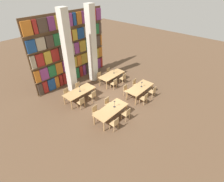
# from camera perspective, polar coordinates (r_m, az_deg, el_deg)

# --- Properties ---
(ground_plane) EXTENTS (40.00, 40.00, 0.00)m
(ground_plane) POSITION_cam_1_polar(r_m,az_deg,el_deg) (12.94, -0.48, -2.31)
(ground_plane) COLOR brown
(bookshelf_bank) EXTENTS (6.87, 0.35, 5.50)m
(bookshelf_bank) POSITION_cam_1_polar(r_m,az_deg,el_deg) (14.51, -13.27, 12.90)
(bookshelf_bank) COLOR brown
(bookshelf_bank) RESTS_ON ground_plane
(pillar_left) EXTENTS (0.55, 0.55, 6.00)m
(pillar_left) POSITION_cam_1_polar(r_m,az_deg,el_deg) (12.83, -14.14, 11.67)
(pillar_left) COLOR silver
(pillar_left) RESTS_ON ground_plane
(pillar_center) EXTENTS (0.55, 0.55, 6.00)m
(pillar_center) POSITION_cam_1_polar(r_m,az_deg,el_deg) (14.13, -6.61, 14.48)
(pillar_center) COLOR silver
(pillar_center) RESTS_ON ground_plane
(reading_table_0) EXTENTS (2.29, 0.98, 0.77)m
(reading_table_0) POSITION_cam_1_polar(r_m,az_deg,el_deg) (10.76, -0.34, -6.25)
(reading_table_0) COLOR tan
(reading_table_0) RESTS_ON ground_plane
(chair_0) EXTENTS (0.42, 0.40, 0.87)m
(chair_0) POSITION_cam_1_polar(r_m,az_deg,el_deg) (10.23, 0.87, -10.54)
(chair_0) COLOR tan
(chair_0) RESTS_ON ground_plane
(chair_1) EXTENTS (0.42, 0.40, 0.87)m
(chair_1) POSITION_cam_1_polar(r_m,az_deg,el_deg) (11.03, -5.27, -6.76)
(chair_1) COLOR tan
(chair_1) RESTS_ON ground_plane
(chair_2) EXTENTS (0.42, 0.40, 0.87)m
(chair_2) POSITION_cam_1_polar(r_m,az_deg,el_deg) (10.89, 4.78, -7.40)
(chair_2) COLOR tan
(chair_2) RESTS_ON ground_plane
(chair_3) EXTENTS (0.42, 0.40, 0.87)m
(chair_3) POSITION_cam_1_polar(r_m,az_deg,el_deg) (11.64, -1.28, -4.10)
(chair_3) COLOR tan
(chair_3) RESTS_ON ground_plane
(desk_lamp_0) EXTENTS (0.14, 0.14, 0.49)m
(desk_lamp_0) POSITION_cam_1_polar(r_m,az_deg,el_deg) (10.69, 0.81, -3.81)
(desk_lamp_0) COLOR #232328
(desk_lamp_0) RESTS_ON reading_table_0
(reading_table_1) EXTENTS (2.29, 0.98, 0.77)m
(reading_table_1) POSITION_cam_1_polar(r_m,az_deg,el_deg) (12.94, 9.13, 0.94)
(reading_table_1) COLOR tan
(reading_table_1) RESTS_ON ground_plane
(chair_4) EXTENTS (0.42, 0.40, 0.87)m
(chair_4) POSITION_cam_1_polar(r_m,az_deg,el_deg) (12.31, 10.46, -2.36)
(chair_4) COLOR tan
(chair_4) RESTS_ON ground_plane
(chair_5) EXTENTS (0.42, 0.40, 0.87)m
(chair_5) POSITION_cam_1_polar(r_m,az_deg,el_deg) (12.99, 4.75, 0.28)
(chair_5) COLOR tan
(chair_5) RESTS_ON ground_plane
(chair_6) EXTENTS (0.42, 0.40, 0.87)m
(chair_6) POSITION_cam_1_polar(r_m,az_deg,el_deg) (13.15, 13.15, -0.14)
(chair_6) COLOR tan
(chair_6) RESTS_ON ground_plane
(chair_7) EXTENTS (0.42, 0.40, 0.87)m
(chair_7) POSITION_cam_1_polar(r_m,az_deg,el_deg) (13.79, 7.65, 2.24)
(chair_7) COLOR tan
(chair_7) RESTS_ON ground_plane
(desk_lamp_1) EXTENTS (0.14, 0.14, 0.43)m
(desk_lamp_1) POSITION_cam_1_polar(r_m,az_deg,el_deg) (12.83, 9.70, 2.49)
(desk_lamp_1) COLOR #232328
(desk_lamp_1) RESTS_ON reading_table_1
(reading_table_2) EXTENTS (2.29, 0.98, 0.77)m
(reading_table_2) POSITION_cam_1_polar(r_m,az_deg,el_deg) (12.56, -10.55, -0.33)
(reading_table_2) COLOR tan
(reading_table_2) RESTS_ON ground_plane
(chair_8) EXTENTS (0.42, 0.40, 0.87)m
(chair_8) POSITION_cam_1_polar(r_m,az_deg,el_deg) (11.92, -10.02, -3.66)
(chair_8) COLOR tan
(chair_8) RESTS_ON ground_plane
(chair_9) EXTENTS (0.42, 0.40, 0.87)m
(chair_9) POSITION_cam_1_polar(r_m,az_deg,el_deg) (12.98, -14.40, -0.84)
(chair_9) COLOR tan
(chair_9) RESTS_ON ground_plane
(chair_10) EXTENTS (0.42, 0.40, 0.87)m
(chair_10) POSITION_cam_1_polar(r_m,az_deg,el_deg) (12.45, -6.30, -1.47)
(chair_10) COLOR tan
(chair_10) RESTS_ON ground_plane
(chair_11) EXTENTS (0.42, 0.40, 0.87)m
(chair_11) POSITION_cam_1_polar(r_m,az_deg,el_deg) (13.47, -10.81, 1.07)
(chair_11) COLOR tan
(chair_11) RESTS_ON ground_plane
(desk_lamp_2) EXTENTS (0.14, 0.14, 0.45)m
(desk_lamp_2) POSITION_cam_1_polar(r_m,az_deg,el_deg) (12.33, -10.54, 1.06)
(desk_lamp_2) COLOR #232328
(desk_lamp_2) RESTS_ON reading_table_2
(reading_table_3) EXTENTS (2.29, 0.98, 0.77)m
(reading_table_3) POSITION_cam_1_polar(r_m,az_deg,el_deg) (14.48, -0.06, 5.22)
(reading_table_3) COLOR tan
(reading_table_3) RESTS_ON ground_plane
(chair_12) EXTENTS (0.42, 0.40, 0.87)m
(chair_12) POSITION_cam_1_polar(r_m,az_deg,el_deg) (13.77, 0.71, 2.50)
(chair_12) COLOR tan
(chair_12) RESTS_ON ground_plane
(chair_13) EXTENTS (0.42, 0.40, 0.87)m
(chair_13) POSITION_cam_1_polar(r_m,az_deg,el_deg) (14.68, -3.87, 4.58)
(chair_13) COLOR tan
(chair_13) RESTS_ON ground_plane
(chair_14) EXTENTS (0.42, 0.40, 0.87)m
(chair_14) POSITION_cam_1_polar(r_m,az_deg,el_deg) (14.52, 3.64, 4.22)
(chair_14) COLOR tan
(chair_14) RESTS_ON ground_plane
(chair_15) EXTENTS (0.42, 0.40, 0.87)m
(chair_15) POSITION_cam_1_polar(r_m,az_deg,el_deg) (15.40, -0.90, 6.12)
(chair_15) COLOR tan
(chair_15) RESTS_ON ground_plane
(desk_lamp_3) EXTENTS (0.14, 0.14, 0.44)m
(desk_lamp_3) POSITION_cam_1_polar(r_m,az_deg,el_deg) (14.50, 0.68, 6.92)
(desk_lamp_3) COLOR #232328
(desk_lamp_3) RESTS_ON reading_table_3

